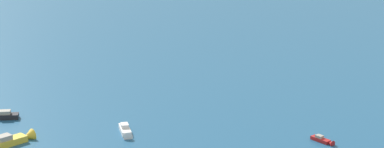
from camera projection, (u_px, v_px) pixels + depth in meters
The scene contains 3 objects.
motorboat_far_port at pixel (323, 140), 169.98m from camera, with size 5.90×4.07×1.70m.
motorboat_far_stbd at pixel (126, 131), 175.06m from camera, with size 8.16×2.11×2.37m.
motorboat_outer_ring_c at pixel (13, 140), 169.15m from camera, with size 8.24×10.96×3.22m.
Camera 1 is at (-116.61, 25.57, 62.63)m, focal length 72.05 mm.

